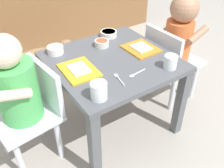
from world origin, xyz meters
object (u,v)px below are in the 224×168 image
dog (40,61)px  cereal_bowl_right_side (102,43)px  food_tray_right (141,49)px  spoon_by_right_tray (118,78)px  seated_child_right (178,38)px  veggie_bowl_near (55,50)px  cereal_bowl_left_side (109,33)px  spoon_by_left_tray (136,74)px  water_cup_left (170,63)px  food_tray_left (79,70)px  seated_child_left (19,90)px  dining_table (112,71)px  water_cup_right (99,92)px

dog → cereal_bowl_right_side: (0.23, -0.39, 0.23)m
food_tray_right → spoon_by_right_tray: bearing=-149.5°
seated_child_right → veggie_bowl_near: (-0.66, 0.22, 0.03)m
food_tray_right → spoon_by_right_tray: size_ratio=1.74×
seated_child_right → spoon_by_right_tray: size_ratio=6.77×
cereal_bowl_left_side → spoon_by_right_tray: (-0.20, -0.38, -0.01)m
cereal_bowl_right_side → spoon_by_left_tray: 0.32m
food_tray_right → veggie_bowl_near: bearing=150.8°
water_cup_left → cereal_bowl_left_side: (-0.05, 0.44, -0.01)m
food_tray_left → food_tray_right: size_ratio=1.15×
cereal_bowl_left_side → cereal_bowl_right_side: bearing=-140.3°
dog → food_tray_left: 0.59m
seated_child_left → water_cup_left: size_ratio=10.62×
water_cup_left → spoon_by_right_tray: 0.26m
dining_table → veggie_bowl_near: veggie_bowl_near is taller
dining_table → water_cup_left: (0.18, -0.21, 0.10)m
seated_child_right → food_tray_left: (-0.64, -0.00, 0.01)m
food_tray_right → water_cup_left: water_cup_left is taller
cereal_bowl_right_side → veggie_bowl_near: size_ratio=0.92×
water_cup_left → dining_table: bearing=130.5°
seated_child_right → food_tray_left: seated_child_right is taller
seated_child_right → dog: seated_child_right is taller
spoon_by_right_tray → water_cup_left: bearing=-13.7°
water_cup_right → veggie_bowl_near: 0.43m
water_cup_right → cereal_bowl_right_side: bearing=56.4°
food_tray_right → water_cup_right: (-0.39, -0.22, 0.03)m
dog → cereal_bowl_left_side: size_ratio=5.06×
seated_child_left → seated_child_right: seated_child_left is taller
food_tray_right → dining_table: bearing=178.8°
dog → cereal_bowl_right_side: cereal_bowl_right_side is taller
spoon_by_right_tray → cereal_bowl_right_side: bearing=71.2°
cereal_bowl_left_side → spoon_by_left_tray: bearing=-106.0°
spoon_by_left_tray → veggie_bowl_near: bearing=119.9°
water_cup_left → water_cup_right: (-0.39, -0.00, 0.00)m
food_tray_left → spoon_by_left_tray: food_tray_left is taller
seated_child_right → dining_table: bearing=179.8°
food_tray_left → water_cup_left: bearing=-29.8°
dining_table → food_tray_right: food_tray_right is taller
seated_child_left → food_tray_right: 0.64m
water_cup_left → spoon_by_right_tray: size_ratio=0.64×
water_cup_left → cereal_bowl_left_side: water_cup_left is taller
water_cup_left → veggie_bowl_near: size_ratio=0.77×
seated_child_right → cereal_bowl_left_side: (-0.33, 0.23, 0.02)m
seated_child_left → spoon_by_right_tray: bearing=-25.8°
seated_child_right → cereal_bowl_right_side: seated_child_right is taller
food_tray_right → seated_child_right: bearing=0.4°
seated_child_right → water_cup_left: seated_child_right is taller
water_cup_right → seated_child_right: bearing=18.1°
spoon_by_right_tray → food_tray_right: bearing=30.5°
food_tray_left → spoon_by_left_tray: bearing=-39.6°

